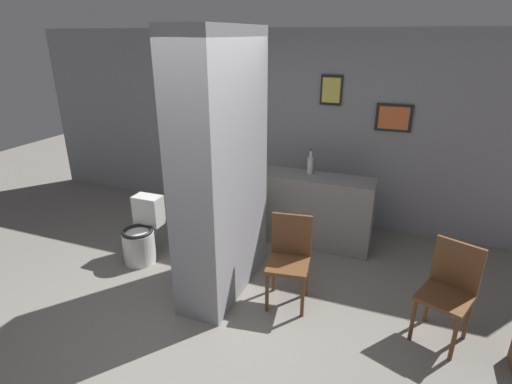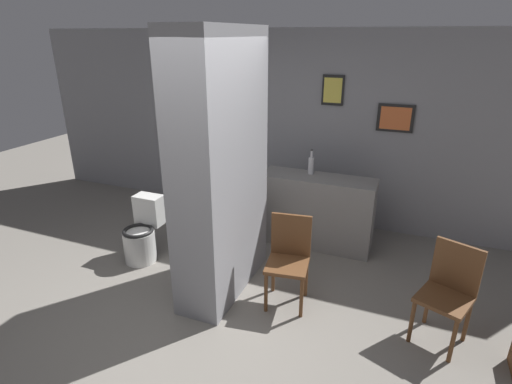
{
  "view_description": "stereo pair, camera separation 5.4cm",
  "coord_description": "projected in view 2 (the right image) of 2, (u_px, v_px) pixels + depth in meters",
  "views": [
    {
      "loc": [
        1.69,
        -2.64,
        2.52
      ],
      "look_at": [
        0.26,
        1.04,
        0.95
      ],
      "focal_mm": 28.0,
      "sensor_mm": 36.0,
      "label": 1
    },
    {
      "loc": [
        1.74,
        -2.62,
        2.52
      ],
      "look_at": [
        0.26,
        1.04,
        0.95
      ],
      "focal_mm": 28.0,
      "sensor_mm": 36.0,
      "label": 2
    }
  ],
  "objects": [
    {
      "name": "counter_shelf",
      "position": [
        316.0,
        211.0,
        5.0
      ],
      "size": [
        1.39,
        0.44,
        0.91
      ],
      "color": "gray",
      "rests_on": "ground_plane"
    },
    {
      "name": "chair_by_doorway",
      "position": [
        448.0,
        290.0,
        3.39
      ],
      "size": [
        0.52,
        0.52,
        0.9
      ],
      "rotation": [
        0.0,
        0.0,
        -0.38
      ],
      "color": "brown",
      "rests_on": "ground_plane"
    },
    {
      "name": "toilet",
      "position": [
        143.0,
        234.0,
        4.72
      ],
      "size": [
        0.37,
        0.53,
        0.74
      ],
      "color": "silver",
      "rests_on": "ground_plane"
    },
    {
      "name": "ground_plane",
      "position": [
        190.0,
        318.0,
        3.8
      ],
      "size": [
        14.0,
        14.0,
        0.0
      ],
      "primitive_type": "plane",
      "color": "slate"
    },
    {
      "name": "wall_back",
      "position": [
        281.0,
        127.0,
        5.58
      ],
      "size": [
        8.0,
        0.09,
        2.6
      ],
      "color": "gray",
      "rests_on": "ground_plane"
    },
    {
      "name": "pillar_center",
      "position": [
        221.0,
        170.0,
        3.85
      ],
      "size": [
        0.5,
        1.29,
        2.6
      ],
      "color": "gray",
      "rests_on": "ground_plane"
    },
    {
      "name": "bottle_tall",
      "position": [
        311.0,
        165.0,
        4.9
      ],
      "size": [
        0.07,
        0.07,
        0.32
      ],
      "color": "silver",
      "rests_on": "counter_shelf"
    },
    {
      "name": "bicycle",
      "position": [
        229.0,
        200.0,
        5.53
      ],
      "size": [
        1.76,
        0.42,
        0.78
      ],
      "color": "black",
      "rests_on": "ground_plane"
    },
    {
      "name": "chair_near_pillar",
      "position": [
        289.0,
        256.0,
        3.9
      ],
      "size": [
        0.45,
        0.45,
        0.9
      ],
      "rotation": [
        0.0,
        0.0,
        0.14
      ],
      "color": "brown",
      "rests_on": "ground_plane"
    }
  ]
}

